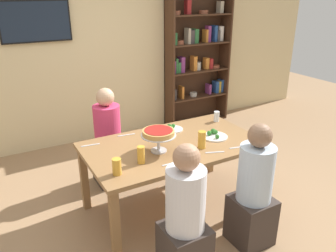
# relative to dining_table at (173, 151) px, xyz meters

# --- Properties ---
(ground_plane) EXTENTS (12.00, 12.00, 0.00)m
(ground_plane) POSITION_rel_dining_table_xyz_m (0.00, 0.00, -0.66)
(ground_plane) COLOR #9E7A56
(rear_partition) EXTENTS (8.00, 0.12, 2.80)m
(rear_partition) POSITION_rel_dining_table_xyz_m (0.00, 2.20, 0.74)
(rear_partition) COLOR beige
(rear_partition) RESTS_ON ground_plane
(dining_table) EXTENTS (1.70, 0.99, 0.74)m
(dining_table) POSITION_rel_dining_table_xyz_m (0.00, 0.00, 0.00)
(dining_table) COLOR olive
(dining_table) RESTS_ON ground_plane
(bookshelf) EXTENTS (1.10, 0.30, 2.21)m
(bookshelf) POSITION_rel_dining_table_xyz_m (1.62, 2.01, 0.47)
(bookshelf) COLOR #422819
(bookshelf) RESTS_ON ground_plane
(television) EXTENTS (0.87, 0.05, 0.52)m
(television) POSITION_rel_dining_table_xyz_m (-0.80, 2.11, 1.10)
(television) COLOR black
(diner_far_left) EXTENTS (0.34, 0.34, 1.15)m
(diner_far_left) POSITION_rel_dining_table_xyz_m (-0.38, 0.82, -0.17)
(diner_far_left) COLOR #382D28
(diner_far_left) RESTS_ON ground_plane
(diner_near_left) EXTENTS (0.34, 0.34, 1.15)m
(diner_near_left) POSITION_rel_dining_table_xyz_m (-0.36, -0.82, -0.17)
(diner_near_left) COLOR #382D28
(diner_near_left) RESTS_ON ground_plane
(diner_near_right) EXTENTS (0.34, 0.34, 1.15)m
(diner_near_right) POSITION_rel_dining_table_xyz_m (0.35, -0.78, -0.17)
(diner_near_right) COLOR #382D28
(diner_near_right) RESTS_ON ground_plane
(deep_dish_pizza_stand) EXTENTS (0.33, 0.33, 0.21)m
(deep_dish_pizza_stand) POSITION_rel_dining_table_xyz_m (-0.20, -0.08, 0.26)
(deep_dish_pizza_stand) COLOR silver
(deep_dish_pizza_stand) RESTS_ON dining_table
(salad_plate_near_diner) EXTENTS (0.26, 0.26, 0.07)m
(salad_plate_near_diner) POSITION_rel_dining_table_xyz_m (0.45, -0.07, 0.10)
(salad_plate_near_diner) COLOR white
(salad_plate_near_diner) RESTS_ON dining_table
(salad_plate_far_diner) EXTENTS (0.21, 0.21, 0.06)m
(salad_plate_far_diner) POSITION_rel_dining_table_xyz_m (0.17, 0.31, 0.10)
(salad_plate_far_diner) COLOR white
(salad_plate_far_diner) RESTS_ON dining_table
(beer_glass_amber_tall) EXTENTS (0.08, 0.08, 0.17)m
(beer_glass_amber_tall) POSITION_rel_dining_table_xyz_m (0.19, -0.21, 0.17)
(beer_glass_amber_tall) COLOR gold
(beer_glass_amber_tall) RESTS_ON dining_table
(beer_glass_amber_short) EXTENTS (0.08, 0.08, 0.14)m
(beer_glass_amber_short) POSITION_rel_dining_table_xyz_m (-0.69, -0.29, 0.15)
(beer_glass_amber_short) COLOR gold
(beer_glass_amber_short) RESTS_ON dining_table
(beer_glass_amber_spare) EXTENTS (0.07, 0.07, 0.16)m
(beer_glass_amber_spare) POSITION_rel_dining_table_xyz_m (-0.44, -0.21, 0.16)
(beer_glass_amber_spare) COLOR gold
(beer_glass_amber_spare) RESTS_ON dining_table
(water_glass_clear_near) EXTENTS (0.06, 0.06, 0.12)m
(water_glass_clear_near) POSITION_rel_dining_table_xyz_m (0.73, 0.28, 0.14)
(water_glass_clear_near) COLOR white
(water_glass_clear_near) RESTS_ON dining_table
(cutlery_fork_near) EXTENTS (0.18, 0.02, 0.00)m
(cutlery_fork_near) POSITION_rel_dining_table_xyz_m (-0.22, -0.35, 0.09)
(cutlery_fork_near) COLOR silver
(cutlery_fork_near) RESTS_ON dining_table
(cutlery_knife_near) EXTENTS (0.18, 0.05, 0.00)m
(cutlery_knife_near) POSITION_rel_dining_table_xyz_m (0.50, -0.38, 0.09)
(cutlery_knife_near) COLOR silver
(cutlery_knife_near) RESTS_ON dining_table
(cutlery_fork_far) EXTENTS (0.18, 0.04, 0.00)m
(cutlery_fork_far) POSITION_rel_dining_table_xyz_m (-0.72, 0.36, 0.09)
(cutlery_fork_far) COLOR silver
(cutlery_fork_far) RESTS_ON dining_table
(cutlery_knife_far) EXTENTS (0.17, 0.08, 0.00)m
(cutlery_knife_far) POSITION_rel_dining_table_xyz_m (0.24, -0.36, 0.09)
(cutlery_knife_far) COLOR silver
(cutlery_knife_far) RESTS_ON dining_table
(cutlery_spare_fork) EXTENTS (0.18, 0.04, 0.00)m
(cutlery_spare_fork) POSITION_rel_dining_table_xyz_m (-0.32, 0.41, 0.09)
(cutlery_spare_fork) COLOR silver
(cutlery_spare_fork) RESTS_ON dining_table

